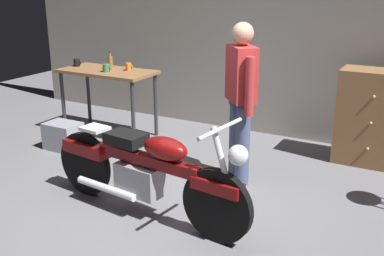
% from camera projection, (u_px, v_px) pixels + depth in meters
% --- Properties ---
extents(ground_plane, '(12.00, 12.00, 0.00)m').
position_uv_depth(ground_plane, '(159.00, 217.00, 4.23)').
color(ground_plane, slate).
extents(back_wall, '(8.00, 0.12, 3.10)m').
position_uv_depth(back_wall, '(272.00, 20.00, 6.08)').
color(back_wall, gray).
rests_on(back_wall, ground_plane).
extents(workbench, '(1.30, 0.64, 0.90)m').
position_uv_depth(workbench, '(108.00, 78.00, 6.24)').
color(workbench, brown).
rests_on(workbench, ground_plane).
extents(motorcycle, '(2.18, 0.60, 1.00)m').
position_uv_depth(motorcycle, '(145.00, 170.00, 4.13)').
color(motorcycle, black).
rests_on(motorcycle, ground_plane).
extents(person_standing, '(0.42, 0.44, 1.67)m').
position_uv_depth(person_standing, '(241.00, 97.00, 4.72)').
color(person_standing, '#4A567B').
rests_on(person_standing, ground_plane).
extents(wooden_dresser, '(0.80, 0.47, 1.10)m').
position_uv_depth(wooden_dresser, '(374.00, 118.00, 5.30)').
color(wooden_dresser, brown).
rests_on(wooden_dresser, ground_plane).
extents(storage_bin, '(0.44, 0.32, 0.34)m').
position_uv_depth(storage_bin, '(63.00, 136.00, 5.87)').
color(storage_bin, gray).
rests_on(storage_bin, ground_plane).
extents(mug_green_speckled, '(0.12, 0.09, 0.10)m').
position_uv_depth(mug_green_speckled, '(106.00, 68.00, 6.06)').
color(mug_green_speckled, '#3D7F4C').
rests_on(mug_green_speckled, workbench).
extents(mug_orange_travel, '(0.11, 0.08, 0.10)m').
position_uv_depth(mug_orange_travel, '(129.00, 67.00, 6.16)').
color(mug_orange_travel, orange).
rests_on(mug_orange_travel, workbench).
extents(mug_black_matte, '(0.12, 0.09, 0.10)m').
position_uv_depth(mug_black_matte, '(77.00, 63.00, 6.45)').
color(mug_black_matte, black).
rests_on(mug_black_matte, workbench).
extents(bottle, '(0.06, 0.06, 0.24)m').
position_uv_depth(bottle, '(110.00, 62.00, 6.21)').
color(bottle, olive).
rests_on(bottle, workbench).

